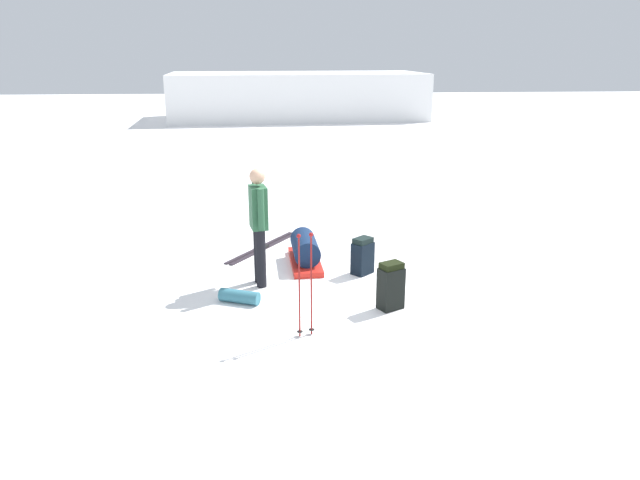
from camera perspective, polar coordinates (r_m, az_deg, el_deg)
ground_plane at (r=8.69m, az=0.00°, el=-4.41°), size 80.00×80.00×0.00m
distant_snow_ridge at (r=30.26m, az=-2.18°, el=13.49°), size 12.41×5.74×2.18m
skier_standing at (r=8.50m, az=-5.83°, el=1.82°), size 0.28×0.56×1.70m
ski_pair_near at (r=10.37m, az=-5.42°, el=-0.70°), size 1.22×1.72×0.05m
backpack_large_dark at (r=7.91m, az=6.72°, el=-4.37°), size 0.38×0.34×0.64m
backpack_bright at (r=9.10m, az=4.06°, el=-1.54°), size 0.38×0.37×0.57m
ski_poles_planted_near at (r=6.98m, az=-1.40°, el=-3.79°), size 0.21×0.11×1.27m
gear_sled at (r=9.48m, az=-1.42°, el=-1.04°), size 0.51×1.29×0.49m
sleeping_mat_rolled at (r=8.18m, az=-7.64°, el=-5.33°), size 0.58×0.37×0.18m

